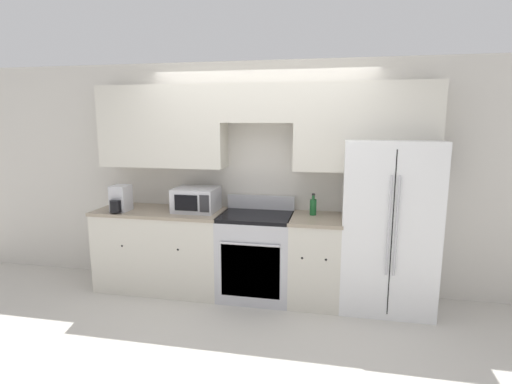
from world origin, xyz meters
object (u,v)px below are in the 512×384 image
Objects in this scene: oven_range at (256,255)px; microwave at (196,199)px; refrigerator at (388,226)px; bottle at (313,206)px.

oven_range is 0.92m from microwave.
refrigerator is 3.72× the size of microwave.
refrigerator is at bearing -5.56° from bottle.
refrigerator reaches higher than bottle.
oven_range is 1.44m from refrigerator.
oven_range is 4.66× the size of bottle.
bottle is (-0.77, 0.08, 0.15)m from refrigerator.
oven_range is 2.32× the size of microwave.
microwave is 2.01× the size of bottle.
oven_range is at bearing -178.58° from refrigerator.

